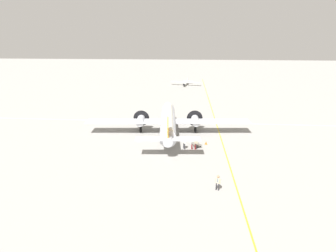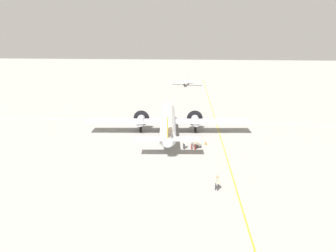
{
  "view_description": "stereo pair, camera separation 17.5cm",
  "coord_description": "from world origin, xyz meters",
  "px_view_note": "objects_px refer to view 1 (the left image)",
  "views": [
    {
      "loc": [
        40.48,
        3.08,
        15.43
      ],
      "look_at": [
        0.0,
        0.0,
        1.55
      ],
      "focal_mm": 28.0,
      "sensor_mm": 36.0,
      "label": 1
    },
    {
      "loc": [
        40.47,
        3.25,
        15.43
      ],
      "look_at": [
        0.0,
        0.0,
        1.55
      ],
      "focal_mm": 28.0,
      "sensor_mm": 36.0,
      "label": 2
    }
  ],
  "objects_px": {
    "airliner_main": "(168,120)",
    "crew_foreground": "(218,181)",
    "suitcase_upright_spare": "(195,147)",
    "ramp_agent": "(196,142)",
    "baggage_cart": "(196,145)",
    "light_aircraft_distant": "(186,83)",
    "passenger_boarding": "(184,142)",
    "traffic_cone": "(206,143)",
    "suitcase_near_door": "(192,147)"
  },
  "relations": [
    {
      "from": "suitcase_upright_spare",
      "to": "light_aircraft_distant",
      "type": "xyz_separation_m",
      "value": [
        -52.37,
        -1.98,
        0.51
      ]
    },
    {
      "from": "baggage_cart",
      "to": "traffic_cone",
      "type": "xyz_separation_m",
      "value": [
        -0.86,
        1.47,
        -0.05
      ]
    },
    {
      "from": "ramp_agent",
      "to": "baggage_cart",
      "type": "xyz_separation_m",
      "value": [
        -0.95,
        0.11,
        -0.73
      ]
    },
    {
      "from": "ramp_agent",
      "to": "baggage_cart",
      "type": "bearing_deg",
      "value": -58.27
    },
    {
      "from": "baggage_cart",
      "to": "passenger_boarding",
      "type": "bearing_deg",
      "value": 99.53
    },
    {
      "from": "crew_foreground",
      "to": "ramp_agent",
      "type": "xyz_separation_m",
      "value": [
        -10.69,
        -2.0,
        -0.09
      ]
    },
    {
      "from": "airliner_main",
      "to": "crew_foreground",
      "type": "distance_m",
      "value": 17.74
    },
    {
      "from": "crew_foreground",
      "to": "ramp_agent",
      "type": "height_order",
      "value": "crew_foreground"
    },
    {
      "from": "airliner_main",
      "to": "ramp_agent",
      "type": "bearing_deg",
      "value": -146.37
    },
    {
      "from": "light_aircraft_distant",
      "to": "traffic_cone",
      "type": "distance_m",
      "value": 50.69
    },
    {
      "from": "suitcase_near_door",
      "to": "baggage_cart",
      "type": "distance_m",
      "value": 1.21
    },
    {
      "from": "ramp_agent",
      "to": "suitcase_upright_spare",
      "type": "relative_size",
      "value": 2.57
    },
    {
      "from": "suitcase_upright_spare",
      "to": "suitcase_near_door",
      "type": "bearing_deg",
      "value": -86.07
    },
    {
      "from": "ramp_agent",
      "to": "traffic_cone",
      "type": "height_order",
      "value": "ramp_agent"
    },
    {
      "from": "airliner_main",
      "to": "suitcase_upright_spare",
      "type": "bearing_deg",
      "value": -146.95
    },
    {
      "from": "ramp_agent",
      "to": "traffic_cone",
      "type": "bearing_deg",
      "value": -92.82
    },
    {
      "from": "passenger_boarding",
      "to": "suitcase_upright_spare",
      "type": "distance_m",
      "value": 1.8
    },
    {
      "from": "airliner_main",
      "to": "suitcase_upright_spare",
      "type": "xyz_separation_m",
      "value": [
        5.77,
        4.4,
        -2.11
      ]
    },
    {
      "from": "airliner_main",
      "to": "crew_foreground",
      "type": "xyz_separation_m",
      "value": [
        16.45,
        6.49,
        -1.32
      ]
    },
    {
      "from": "airliner_main",
      "to": "ramp_agent",
      "type": "height_order",
      "value": "airliner_main"
    },
    {
      "from": "passenger_boarding",
      "to": "ramp_agent",
      "type": "relative_size",
      "value": 1.11
    },
    {
      "from": "airliner_main",
      "to": "suitcase_near_door",
      "type": "bearing_deg",
      "value": -150.32
    },
    {
      "from": "traffic_cone",
      "to": "passenger_boarding",
      "type": "bearing_deg",
      "value": -59.3
    },
    {
      "from": "suitcase_near_door",
      "to": "light_aircraft_distant",
      "type": "relative_size",
      "value": 0.06
    },
    {
      "from": "ramp_agent",
      "to": "suitcase_upright_spare",
      "type": "height_order",
      "value": "ramp_agent"
    },
    {
      "from": "passenger_boarding",
      "to": "traffic_cone",
      "type": "relative_size",
      "value": 3.77
    },
    {
      "from": "suitcase_near_door",
      "to": "traffic_cone",
      "type": "height_order",
      "value": "suitcase_near_door"
    },
    {
      "from": "suitcase_near_door",
      "to": "baggage_cart",
      "type": "relative_size",
      "value": 0.34
    },
    {
      "from": "suitcase_upright_spare",
      "to": "ramp_agent",
      "type": "bearing_deg",
      "value": 93.04
    },
    {
      "from": "passenger_boarding",
      "to": "baggage_cart",
      "type": "xyz_separation_m",
      "value": [
        -1.08,
        1.8,
        -0.84
      ]
    },
    {
      "from": "airliner_main",
      "to": "light_aircraft_distant",
      "type": "bearing_deg",
      "value": -7.24
    },
    {
      "from": "crew_foreground",
      "to": "suitcase_upright_spare",
      "type": "bearing_deg",
      "value": -57.45
    },
    {
      "from": "crew_foreground",
      "to": "suitcase_near_door",
      "type": "bearing_deg",
      "value": -54.89
    },
    {
      "from": "crew_foreground",
      "to": "passenger_boarding",
      "type": "xyz_separation_m",
      "value": [
        -10.56,
        -3.7,
        0.02
      ]
    },
    {
      "from": "suitcase_near_door",
      "to": "baggage_cart",
      "type": "bearing_deg",
      "value": 145.14
    },
    {
      "from": "crew_foreground",
      "to": "traffic_cone",
      "type": "height_order",
      "value": "crew_foreground"
    },
    {
      "from": "suitcase_near_door",
      "to": "suitcase_upright_spare",
      "type": "bearing_deg",
      "value": 93.93
    },
    {
      "from": "suitcase_upright_spare",
      "to": "baggage_cart",
      "type": "distance_m",
      "value": 0.98
    },
    {
      "from": "airliner_main",
      "to": "traffic_cone",
      "type": "distance_m",
      "value": 7.56
    },
    {
      "from": "traffic_cone",
      "to": "baggage_cart",
      "type": "bearing_deg",
      "value": -59.66
    },
    {
      "from": "light_aircraft_distant",
      "to": "ramp_agent",
      "type": "bearing_deg",
      "value": 12.7
    },
    {
      "from": "baggage_cart",
      "to": "light_aircraft_distant",
      "type": "bearing_deg",
      "value": -19.03
    },
    {
      "from": "ramp_agent",
      "to": "light_aircraft_distant",
      "type": "xyz_separation_m",
      "value": [
        -52.37,
        -2.07,
        -0.19
      ]
    },
    {
      "from": "crew_foreground",
      "to": "airliner_main",
      "type": "bearing_deg",
      "value": -47.01
    },
    {
      "from": "crew_foreground",
      "to": "suitcase_upright_spare",
      "type": "relative_size",
      "value": 2.8
    },
    {
      "from": "crew_foreground",
      "to": "suitcase_upright_spare",
      "type": "xyz_separation_m",
      "value": [
        -10.69,
        -2.09,
        -0.79
      ]
    },
    {
      "from": "traffic_cone",
      "to": "ramp_agent",
      "type": "bearing_deg",
      "value": -41.1
    },
    {
      "from": "passenger_boarding",
      "to": "traffic_cone",
      "type": "distance_m",
      "value": 3.91
    },
    {
      "from": "crew_foreground",
      "to": "baggage_cart",
      "type": "distance_m",
      "value": 11.83
    },
    {
      "from": "suitcase_upright_spare",
      "to": "light_aircraft_distant",
      "type": "distance_m",
      "value": 52.41
    }
  ]
}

